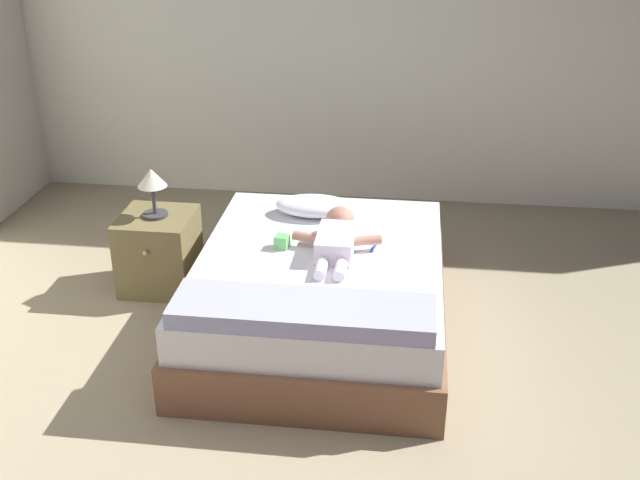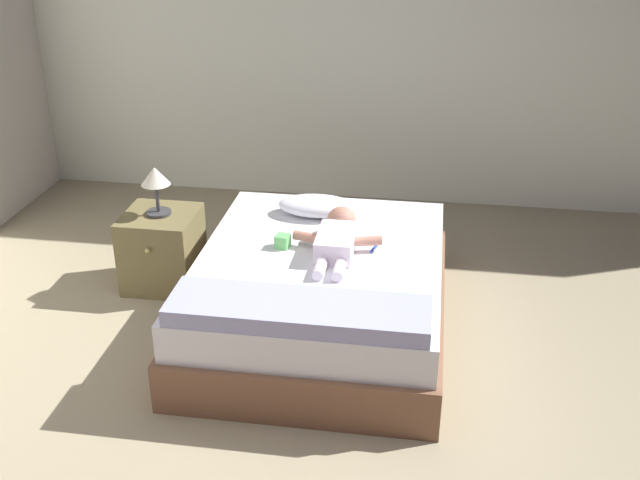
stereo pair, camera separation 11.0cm
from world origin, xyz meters
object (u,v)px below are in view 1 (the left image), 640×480
baby (337,237)px  toothbrush (376,245)px  bed (320,294)px  toy_block (282,242)px  lamp (152,183)px  pillow (315,206)px  nightstand (159,251)px

baby → toothbrush: size_ratio=4.06×
bed → toy_block: 0.38m
bed → lamp: bearing=159.8°
pillow → toothbrush: (0.41, -0.39, -0.05)m
nightstand → lamp: bearing=90.0°
nightstand → toy_block: 0.97m
lamp → nightstand: bearing=-90.0°
lamp → pillow: bearing=9.2°
baby → lamp: (-1.18, 0.29, 0.16)m
baby → toothbrush: 0.24m
bed → lamp: 1.26m
baby → bed: bearing=-128.0°
pillow → toothbrush: bearing=-43.8°
toothbrush → lamp: (-1.40, 0.23, 0.23)m
bed → lamp: lamp is taller
toothbrush → nightstand: 1.44m
bed → nightstand: bearing=159.9°
baby → nightstand: 1.26m
baby → toothbrush: bearing=15.1°
pillow → baby: bearing=-67.3°
bed → baby: 0.35m
toothbrush → nightstand: bearing=170.5°
bed → baby: bearing=52.0°
toy_block → bed: bearing=-18.4°
baby → toy_block: (-0.31, -0.03, -0.03)m
lamp → toy_block: lamp is taller
baby → lamp: lamp is taller
bed → pillow: bearing=100.6°
pillow → baby: baby is taller
bed → toy_block: bearing=161.6°
toothbrush → nightstand: (-1.40, 0.23, -0.25)m
lamp → toy_block: (0.86, -0.33, -0.19)m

